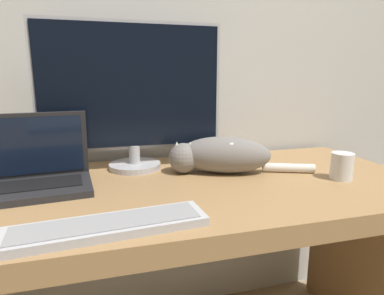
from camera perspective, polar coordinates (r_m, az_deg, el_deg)
name	(u,v)px	position (r m, az deg, el deg)	size (l,w,h in m)	color
wall_back	(133,21)	(1.39, -10.46, 21.18)	(6.40, 0.06, 2.60)	silver
desk	(153,228)	(1.07, -6.93, -14.04)	(1.80, 0.71, 0.75)	#A37A4C
monitor	(132,94)	(1.18, -10.61, 9.33)	(0.65, 0.19, 0.53)	#B2B2B7
laptop	(37,174)	(1.07, -25.79, -4.33)	(0.32, 0.24, 0.23)	#232326
external_keyboard	(109,226)	(0.75, -14.62, -13.37)	(0.45, 0.15, 0.02)	#BCBCC1
cat	(220,155)	(1.14, 4.99, -1.26)	(0.51, 0.25, 0.13)	gray
coffee_mug	(342,166)	(1.17, 25.08, -3.03)	(0.07, 0.07, 0.09)	white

